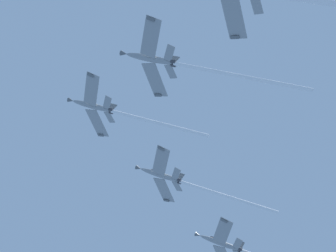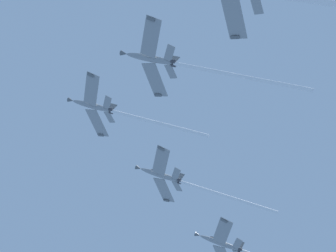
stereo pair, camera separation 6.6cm
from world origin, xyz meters
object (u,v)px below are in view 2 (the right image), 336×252
object	(u,v)px
jet_left_wing	(175,63)
jet_right_wing	(176,180)
jet_right_outer	(246,252)
jet_lead	(111,111)

from	to	relation	value
jet_left_wing	jet_right_wing	bearing A→B (deg)	-94.70
jet_left_wing	jet_right_outer	distance (m)	56.26
jet_lead	jet_left_wing	xyz separation A→B (m)	(-14.68, 19.69, -9.06)
jet_right_wing	jet_right_outer	world-z (taller)	jet_right_wing
jet_lead	jet_right_wing	world-z (taller)	jet_lead
jet_right_outer	jet_left_wing	bearing A→B (deg)	66.00
jet_lead	jet_left_wing	bearing A→B (deg)	126.71
jet_lead	jet_right_outer	xyz separation A→B (m)	(-37.28, -31.06, -17.93)
jet_right_wing	jet_right_outer	distance (m)	26.97
jet_right_outer	jet_right_wing	bearing A→B (deg)	37.68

